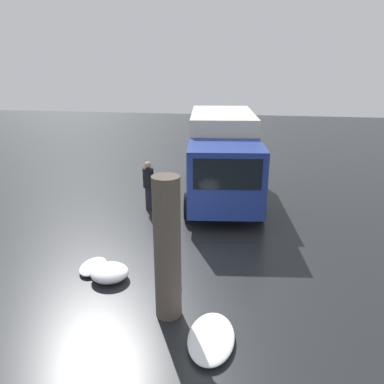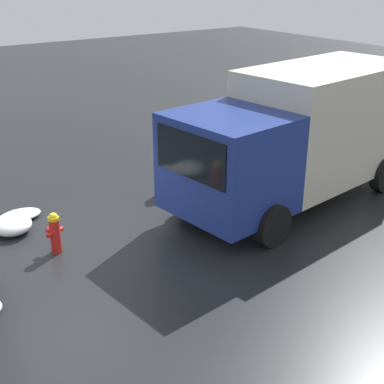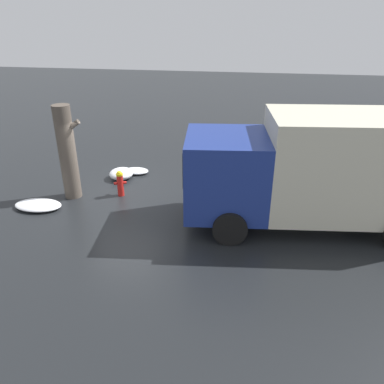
{
  "view_description": "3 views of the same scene",
  "coord_description": "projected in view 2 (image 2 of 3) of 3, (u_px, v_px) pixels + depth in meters",
  "views": [
    {
      "loc": [
        -7.93,
        -1.78,
        4.98
      ],
      "look_at": [
        2.31,
        -0.22,
        1.37
      ],
      "focal_mm": 35.0,
      "sensor_mm": 36.0,
      "label": 1
    },
    {
      "loc": [
        -3.2,
        -9.3,
        5.37
      ],
      "look_at": [
        2.49,
        -1.2,
        1.13
      ],
      "focal_mm": 50.0,
      "sensor_mm": 36.0,
      "label": 2
    },
    {
      "loc": [
        4.18,
        -10.59,
        5.42
      ],
      "look_at": [
        2.57,
        -1.12,
        0.85
      ],
      "focal_mm": 35.0,
      "sensor_mm": 36.0,
      "label": 3
    }
  ],
  "objects": [
    {
      "name": "ground_plane",
      "position": [
        57.0,
        252.0,
        10.8
      ],
      "size": [
        60.0,
        60.0,
        0.0
      ],
      "primitive_type": "plane",
      "color": "black"
    },
    {
      "name": "snow_pile_curbside",
      "position": [
        11.0,
        225.0,
        11.51
      ],
      "size": [
        0.86,
        0.92,
        0.37
      ],
      "color": "white",
      "rests_on": "ground_plane"
    },
    {
      "name": "delivery_truck",
      "position": [
        300.0,
        133.0,
        12.62
      ],
      "size": [
        6.84,
        3.22,
        3.14
      ],
      "rotation": [
        0.0,
        0.0,
        1.69
      ],
      "color": "navy",
      "rests_on": "ground_plane"
    },
    {
      "name": "snow_pile_by_hydrant",
      "position": [
        20.0,
        215.0,
        12.18
      ],
      "size": [
        0.94,
        0.64,
        0.17
      ],
      "color": "white",
      "rests_on": "ground_plane"
    },
    {
      "name": "fire_hydrant",
      "position": [
        55.0,
        232.0,
        10.63
      ],
      "size": [
        0.41,
        0.33,
        0.87
      ],
      "rotation": [
        0.0,
        0.0,
        1.98
      ],
      "color": "red",
      "rests_on": "ground_plane"
    },
    {
      "name": "pedestrian",
      "position": [
        182.0,
        149.0,
        13.83
      ],
      "size": [
        0.38,
        0.38,
        1.74
      ],
      "rotation": [
        0.0,
        0.0,
        5.03
      ],
      "color": "#23232D",
      "rests_on": "ground_plane"
    }
  ]
}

